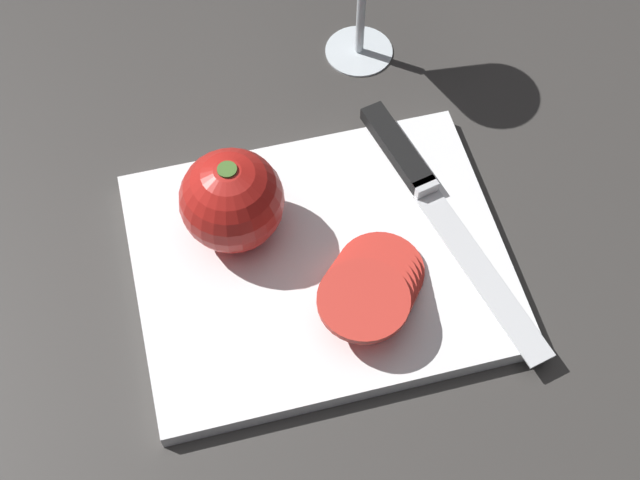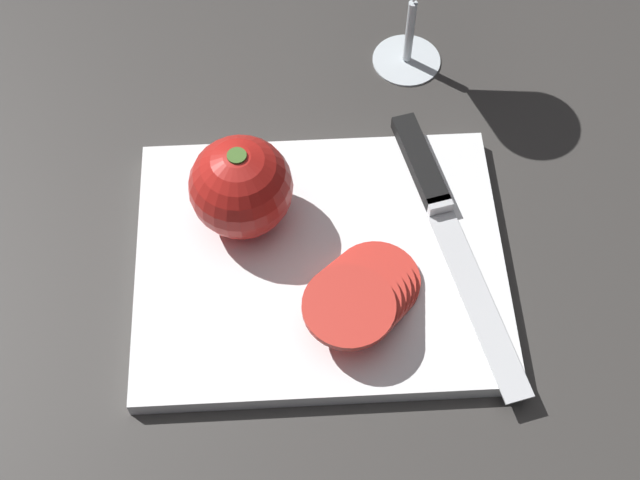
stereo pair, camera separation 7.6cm
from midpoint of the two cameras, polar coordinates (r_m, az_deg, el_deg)
The scene contains 5 objects.
ground_plane at distance 0.82m, azimuth -7.38°, elevation -0.67°, with size 3.00×3.00×0.00m, color #383533.
cutting_board at distance 0.79m, azimuth -2.73°, elevation -1.68°, with size 0.33×0.26×0.02m.
whole_tomato at distance 0.77m, azimuth -8.48°, elevation 2.29°, with size 0.09×0.09×0.09m.
knife at distance 0.83m, azimuth 3.55°, elevation 3.94°, with size 0.09×0.29×0.01m.
tomato_slice_stack_near at distance 0.75m, azimuth 0.48°, elevation -3.15°, with size 0.10×0.12×0.04m.
Camera 1 is at (-0.04, -0.42, 0.70)m, focal length 50.00 mm.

